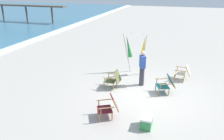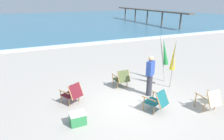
{
  "view_description": "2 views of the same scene",
  "coord_description": "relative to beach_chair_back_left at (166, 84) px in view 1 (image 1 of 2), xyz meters",
  "views": [
    {
      "loc": [
        -8.2,
        -1.05,
        4.33
      ],
      "look_at": [
        0.3,
        1.65,
        0.81
      ],
      "focal_mm": 35.0,
      "sensor_mm": 36.0,
      "label": 1
    },
    {
      "loc": [
        -3.43,
        -5.5,
        3.66
      ],
      "look_at": [
        0.05,
        2.12,
        0.64
      ],
      "focal_mm": 32.0,
      "sensor_mm": 36.0,
      "label": 2
    }
  ],
  "objects": [
    {
      "name": "ground_plane",
      "position": [
        -0.43,
        0.71,
        -0.43
      ],
      "size": [
        80.0,
        80.0,
        0.0
      ],
      "primitive_type": "plane",
      "color": "#B2AAA0"
    },
    {
      "name": "person_near_chairs",
      "position": [
        0.46,
        1.13,
        0.41
      ],
      "size": [
        0.39,
        0.34,
        1.63
      ],
      "color": "#383842",
      "rests_on": "ground"
    },
    {
      "name": "beach_chair_mid_center",
      "position": [
        1.67,
        -0.68,
        0.0
      ],
      "size": [
        0.63,
        0.77,
        0.8
      ],
      "color": "beige",
      "rests_on": "ground"
    },
    {
      "name": "beach_chair_front_left",
      "position": [
        -0.17,
        2.27,
        0.0
      ],
      "size": [
        0.6,
        0.7,
        0.81
      ],
      "color": "#515B33",
      "rests_on": "ground"
    },
    {
      "name": "umbrella_furled_yellow",
      "position": [
        1.72,
        1.32,
        0.96
      ],
      "size": [
        0.34,
        0.4,
        2.12
      ],
      "color": "#B7B2A8",
      "rests_on": "ground"
    },
    {
      "name": "beach_chair_back_right",
      "position": [
        -2.45,
        1.73,
        0.0
      ],
      "size": [
        0.84,
        0.89,
        0.81
      ],
      "color": "maroon",
      "rests_on": "ground"
    },
    {
      "name": "umbrella_furled_green",
      "position": [
        1.9,
        2.13,
        0.94
      ],
      "size": [
        0.36,
        0.55,
        2.09
      ],
      "color": "#B7B2A8",
      "rests_on": "ground"
    },
    {
      "name": "cooler_box",
      "position": [
        -2.64,
        0.4,
        -0.22
      ],
      "size": [
        0.49,
        0.35,
        0.4
      ],
      "color": "#338C4C",
      "rests_on": "ground"
    },
    {
      "name": "beach_chair_back_left",
      "position": [
        0.0,
        0.0,
        0.0
      ],
      "size": [
        0.81,
        0.9,
        0.79
      ],
      "color": "#196066",
      "rests_on": "ground"
    },
    {
      "name": "pier_distant",
      "position": [
        13.68,
        20.93,
        1.43
      ],
      "size": [
        0.9,
        17.42,
        2.08
      ],
      "color": "brown",
      "rests_on": "ground"
    }
  ]
}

